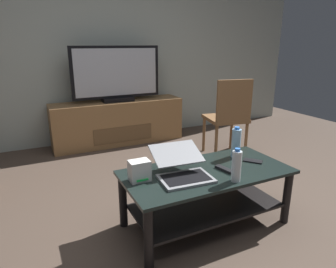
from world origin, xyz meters
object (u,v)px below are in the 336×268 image
(router_box, at_px, (139,171))
(water_bottle_near, at_px, (236,166))
(tv_remote, at_px, (225,169))
(coffee_table, at_px, (206,188))
(dining_chair, at_px, (229,114))
(laptop, at_px, (182,168))
(media_cabinet, at_px, (119,122))
(water_bottle_far, at_px, (236,143))
(television, at_px, (117,75))
(cell_phone, at_px, (253,161))

(router_box, distance_m, water_bottle_near, 0.64)
(water_bottle_near, distance_m, tv_remote, 0.20)
(coffee_table, height_order, tv_remote, tv_remote)
(coffee_table, xyz_separation_m, dining_chair, (1.00, 1.07, 0.23))
(water_bottle_near, height_order, tv_remote, water_bottle_near)
(laptop, distance_m, router_box, 0.29)
(media_cabinet, distance_m, water_bottle_far, 2.09)
(television, xyz_separation_m, laptop, (-0.20, -2.15, -0.43))
(cell_phone, bearing_deg, water_bottle_far, 72.61)
(cell_phone, relative_size, tv_remote, 0.88)
(dining_chair, height_order, router_box, dining_chair)
(laptop, height_order, water_bottle_far, water_bottle_far)
(television, relative_size, router_box, 8.24)
(coffee_table, xyz_separation_m, water_bottle_far, (0.36, 0.14, 0.26))
(coffee_table, xyz_separation_m, cell_phone, (0.42, -0.01, 0.14))
(media_cabinet, bearing_deg, laptop, -95.20)
(coffee_table, relative_size, laptop, 2.82)
(coffee_table, height_order, water_bottle_near, water_bottle_near)
(dining_chair, xyz_separation_m, cell_phone, (-0.57, -1.08, -0.09))
(dining_chair, distance_m, router_box, 1.80)
(laptop, bearing_deg, tv_remote, -9.91)
(coffee_table, relative_size, water_bottle_far, 4.88)
(laptop, bearing_deg, media_cabinet, 84.80)
(coffee_table, distance_m, tv_remote, 0.20)
(coffee_table, bearing_deg, laptop, -179.74)
(router_box, distance_m, water_bottle_far, 0.86)
(dining_chair, height_order, laptop, dining_chair)
(laptop, bearing_deg, water_bottle_near, -38.14)
(coffee_table, bearing_deg, dining_chair, 47.05)
(television, bearing_deg, tv_remote, -86.75)
(dining_chair, relative_size, water_bottle_near, 4.09)
(media_cabinet, bearing_deg, coffee_table, -89.75)
(laptop, xyz_separation_m, water_bottle_far, (0.57, 0.14, 0.06))
(laptop, relative_size, water_bottle_far, 1.73)
(laptop, distance_m, tv_remote, 0.33)
(router_box, relative_size, water_bottle_far, 0.56)
(cell_phone, distance_m, tv_remote, 0.31)
(router_box, xyz_separation_m, cell_phone, (0.92, -0.07, -0.07))
(water_bottle_far, distance_m, tv_remote, 0.33)
(media_cabinet, relative_size, router_box, 12.39)
(water_bottle_far, bearing_deg, television, 100.42)
(water_bottle_near, bearing_deg, television, 92.15)
(media_cabinet, xyz_separation_m, cell_phone, (0.43, -2.18, 0.15))
(coffee_table, bearing_deg, water_bottle_far, 20.54)
(tv_remote, bearing_deg, water_bottle_far, 26.86)
(television, xyz_separation_m, water_bottle_near, (0.09, -2.38, -0.38))
(coffee_table, bearing_deg, cell_phone, -1.42)
(router_box, height_order, water_bottle_far, water_bottle_far)
(dining_chair, xyz_separation_m, router_box, (-1.49, -1.01, -0.02))
(media_cabinet, distance_m, tv_remote, 2.24)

